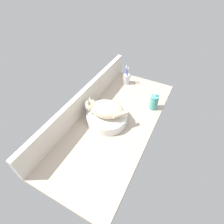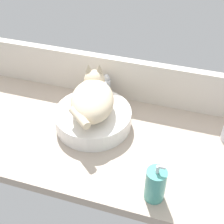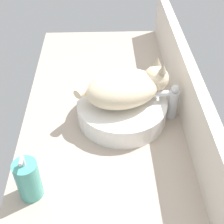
{
  "view_description": "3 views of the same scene",
  "coord_description": "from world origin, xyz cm",
  "px_view_note": "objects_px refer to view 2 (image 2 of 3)",
  "views": [
    {
      "loc": [
        -83.21,
        -40.98,
        100.92
      ],
      "look_at": [
        1.24,
        2.86,
        7.85
      ],
      "focal_mm": 28.0,
      "sensor_mm": 36.0,
      "label": 1
    },
    {
      "loc": [
        33.36,
        -83.57,
        88.6
      ],
      "look_at": [
        6.72,
        2.58,
        11.45
      ],
      "focal_mm": 50.0,
      "sensor_mm": 36.0,
      "label": 2
    },
    {
      "loc": [
        79.9,
        -0.99,
        75.64
      ],
      "look_at": [
        8.11,
        1.51,
        11.67
      ],
      "focal_mm": 50.0,
      "sensor_mm": 36.0,
      "label": 3
    }
  ],
  "objects_px": {
    "soap_dispenser": "(155,185)",
    "faucet": "(106,88)",
    "cat": "(92,98)",
    "sink_basin": "(93,118)"
  },
  "relations": [
    {
      "from": "sink_basin",
      "to": "faucet",
      "type": "height_order",
      "value": "faucet"
    },
    {
      "from": "cat",
      "to": "faucet",
      "type": "height_order",
      "value": "cat"
    },
    {
      "from": "sink_basin",
      "to": "soap_dispenser",
      "type": "relative_size",
      "value": 1.96
    },
    {
      "from": "soap_dispenser",
      "to": "faucet",
      "type": "bearing_deg",
      "value": 125.27
    },
    {
      "from": "sink_basin",
      "to": "soap_dispenser",
      "type": "distance_m",
      "value": 0.41
    },
    {
      "from": "faucet",
      "to": "soap_dispenser",
      "type": "height_order",
      "value": "soap_dispenser"
    },
    {
      "from": "cat",
      "to": "soap_dispenser",
      "type": "distance_m",
      "value": 0.43
    },
    {
      "from": "sink_basin",
      "to": "soap_dispenser",
      "type": "bearing_deg",
      "value": -41.22
    },
    {
      "from": "cat",
      "to": "soap_dispenser",
      "type": "height_order",
      "value": "cat"
    },
    {
      "from": "cat",
      "to": "soap_dispenser",
      "type": "xyz_separation_m",
      "value": [
        0.31,
        -0.28,
        -0.07
      ]
    }
  ]
}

